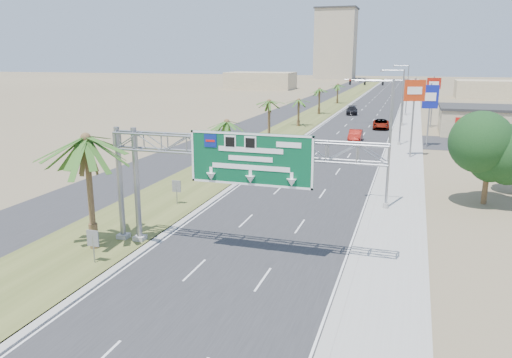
{
  "coord_description": "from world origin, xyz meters",
  "views": [
    {
      "loc": [
        9.07,
        -16.61,
        11.64
      ],
      "look_at": [
        -0.02,
        12.15,
        4.2
      ],
      "focal_mm": 35.0,
      "sensor_mm": 36.0,
      "label": 1
    }
  ],
  "objects_px": {
    "car_far": "(352,111)",
    "pole_sign_red_far": "(434,87)",
    "store_building": "(503,122)",
    "car_right_lane": "(381,124)",
    "signal_mast": "(391,97)",
    "pole_sign_blue": "(430,100)",
    "palm_near": "(86,139)",
    "car_left_lane": "(286,149)",
    "sign_gantry": "(227,155)",
    "car_mid_lane": "(355,136)",
    "pole_sign_red_near": "(414,95)"
  },
  "relations": [
    {
      "from": "store_building",
      "to": "pole_sign_blue",
      "type": "bearing_deg",
      "value": -128.53
    },
    {
      "from": "car_mid_lane",
      "to": "pole_sign_red_near",
      "type": "height_order",
      "value": "pole_sign_red_near"
    },
    {
      "from": "signal_mast",
      "to": "store_building",
      "type": "height_order",
      "value": "signal_mast"
    },
    {
      "from": "car_right_lane",
      "to": "car_far",
      "type": "bearing_deg",
      "value": 106.22
    },
    {
      "from": "signal_mast",
      "to": "car_far",
      "type": "xyz_separation_m",
      "value": [
        -8.25,
        15.21,
        -4.04
      ]
    },
    {
      "from": "car_far",
      "to": "pole_sign_red_far",
      "type": "xyz_separation_m",
      "value": [
        14.96,
        -15.8,
        5.84
      ]
    },
    {
      "from": "car_left_lane",
      "to": "car_far",
      "type": "distance_m",
      "value": 45.58
    },
    {
      "from": "car_far",
      "to": "pole_sign_blue",
      "type": "height_order",
      "value": "pole_sign_blue"
    },
    {
      "from": "signal_mast",
      "to": "pole_sign_blue",
      "type": "height_order",
      "value": "pole_sign_blue"
    },
    {
      "from": "store_building",
      "to": "car_left_lane",
      "type": "distance_m",
      "value": 36.71
    },
    {
      "from": "car_mid_lane",
      "to": "pole_sign_blue",
      "type": "distance_m",
      "value": 10.99
    },
    {
      "from": "signal_mast",
      "to": "pole_sign_blue",
      "type": "bearing_deg",
      "value": -73.64
    },
    {
      "from": "pole_sign_blue",
      "to": "car_right_lane",
      "type": "bearing_deg",
      "value": 114.32
    },
    {
      "from": "car_mid_lane",
      "to": "car_right_lane",
      "type": "xyz_separation_m",
      "value": [
        2.55,
        13.95,
        -0.04
      ]
    },
    {
      "from": "car_far",
      "to": "pole_sign_blue",
      "type": "relative_size",
      "value": 0.68
    },
    {
      "from": "palm_near",
      "to": "car_mid_lane",
      "type": "relative_size",
      "value": 1.67
    },
    {
      "from": "store_building",
      "to": "car_right_lane",
      "type": "bearing_deg",
      "value": 175.17
    },
    {
      "from": "palm_near",
      "to": "pole_sign_blue",
      "type": "height_order",
      "value": "palm_near"
    },
    {
      "from": "car_left_lane",
      "to": "pole_sign_red_near",
      "type": "xyz_separation_m",
      "value": [
        14.45,
        2.04,
        6.61
      ]
    },
    {
      "from": "palm_near",
      "to": "car_right_lane",
      "type": "distance_m",
      "value": 61.28
    },
    {
      "from": "sign_gantry",
      "to": "car_mid_lane",
      "type": "relative_size",
      "value": 3.35
    },
    {
      "from": "palm_near",
      "to": "car_right_lane",
      "type": "height_order",
      "value": "palm_near"
    },
    {
      "from": "store_building",
      "to": "car_right_lane",
      "type": "relative_size",
      "value": 3.21
    },
    {
      "from": "pole_sign_red_near",
      "to": "pole_sign_red_far",
      "type": "distance_m",
      "value": 27.84
    },
    {
      "from": "palm_near",
      "to": "pole_sign_red_far",
      "type": "height_order",
      "value": "pole_sign_red_far"
    },
    {
      "from": "car_right_lane",
      "to": "pole_sign_blue",
      "type": "height_order",
      "value": "pole_sign_blue"
    },
    {
      "from": "pole_sign_red_near",
      "to": "pole_sign_blue",
      "type": "height_order",
      "value": "pole_sign_red_near"
    },
    {
      "from": "store_building",
      "to": "car_far",
      "type": "bearing_deg",
      "value": 139.81
    },
    {
      "from": "pole_sign_blue",
      "to": "pole_sign_red_far",
      "type": "bearing_deg",
      "value": 87.34
    },
    {
      "from": "signal_mast",
      "to": "car_left_lane",
      "type": "distance_m",
      "value": 32.38
    },
    {
      "from": "store_building",
      "to": "pole_sign_blue",
      "type": "height_order",
      "value": "pole_sign_blue"
    },
    {
      "from": "palm_near",
      "to": "car_left_lane",
      "type": "distance_m",
      "value": 34.44
    },
    {
      "from": "sign_gantry",
      "to": "car_far",
      "type": "height_order",
      "value": "sign_gantry"
    },
    {
      "from": "store_building",
      "to": "pole_sign_red_near",
      "type": "relative_size",
      "value": 1.95
    },
    {
      "from": "sign_gantry",
      "to": "signal_mast",
      "type": "xyz_separation_m",
      "value": [
        6.23,
        62.05,
        -1.21
      ]
    },
    {
      "from": "sign_gantry",
      "to": "pole_sign_red_near",
      "type": "distance_m",
      "value": 35.27
    },
    {
      "from": "signal_mast",
      "to": "pole_sign_red_far",
      "type": "xyz_separation_m",
      "value": [
        6.71,
        -0.59,
        1.8
      ]
    },
    {
      "from": "car_right_lane",
      "to": "car_far",
      "type": "relative_size",
      "value": 1.0
    },
    {
      "from": "store_building",
      "to": "car_far",
      "type": "xyz_separation_m",
      "value": [
        -25.08,
        21.18,
        -1.19
      ]
    },
    {
      "from": "signal_mast",
      "to": "car_right_lane",
      "type": "bearing_deg",
      "value": -104.15
    },
    {
      "from": "palm_near",
      "to": "car_mid_lane",
      "type": "distance_m",
      "value": 47.2
    },
    {
      "from": "sign_gantry",
      "to": "car_mid_lane",
      "type": "xyz_separation_m",
      "value": [
        2.56,
        43.64,
        -5.23
      ]
    },
    {
      "from": "signal_mast",
      "to": "car_left_lane",
      "type": "xyz_separation_m",
      "value": [
        -10.62,
        -30.31,
        -4.16
      ]
    },
    {
      "from": "car_left_lane",
      "to": "car_mid_lane",
      "type": "relative_size",
      "value": 0.81
    },
    {
      "from": "car_mid_lane",
      "to": "car_right_lane",
      "type": "distance_m",
      "value": 14.19
    },
    {
      "from": "sign_gantry",
      "to": "pole_sign_red_near",
      "type": "xyz_separation_m",
      "value": [
        10.06,
        33.78,
        1.24
      ]
    },
    {
      "from": "sign_gantry",
      "to": "pole_sign_red_near",
      "type": "relative_size",
      "value": 1.81
    },
    {
      "from": "palm_near",
      "to": "signal_mast",
      "type": "height_order",
      "value": "palm_near"
    },
    {
      "from": "signal_mast",
      "to": "pole_sign_red_far",
      "type": "bearing_deg",
      "value": -4.99
    },
    {
      "from": "car_right_lane",
      "to": "car_mid_lane",
      "type": "bearing_deg",
      "value": -104.06
    }
  ]
}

